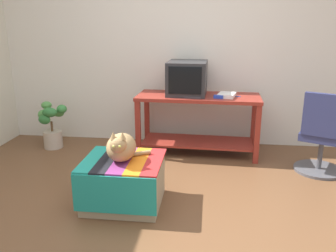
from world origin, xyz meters
name	(u,v)px	position (x,y,z in m)	size (l,w,h in m)	color
ground_plane	(161,219)	(0.00, 0.00, 0.00)	(14.00, 14.00, 0.00)	brown
back_wall	(183,44)	(0.00, 2.05, 1.30)	(8.00, 0.10, 2.60)	silver
desk	(198,114)	(0.23, 1.60, 0.49)	(1.48, 0.63, 0.72)	maroon
tv_monitor	(187,78)	(0.09, 1.65, 0.92)	(0.48, 0.54, 0.40)	#28282B
keyboard	(184,96)	(0.07, 1.47, 0.74)	(0.40, 0.15, 0.02)	#333338
book	(227,95)	(0.56, 1.54, 0.75)	(0.19, 0.24, 0.04)	white
ottoman_with_blanket	(124,182)	(-0.36, 0.22, 0.21)	(0.68, 0.64, 0.42)	tan
cat	(121,147)	(-0.37, 0.20, 0.55)	(0.37, 0.38, 0.30)	#9E7A4C
potted_plant	(52,126)	(-1.63, 1.55, 0.29)	(0.37, 0.35, 0.59)	#B7A893
office_chair	(322,139)	(1.55, 1.12, 0.39)	(0.56, 0.56, 0.89)	#4C4C51
stapler	(219,97)	(0.47, 1.44, 0.74)	(0.04, 0.11, 0.04)	#2342B7
pen	(235,96)	(0.66, 1.59, 0.73)	(0.01, 0.01, 0.14)	#2351B2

